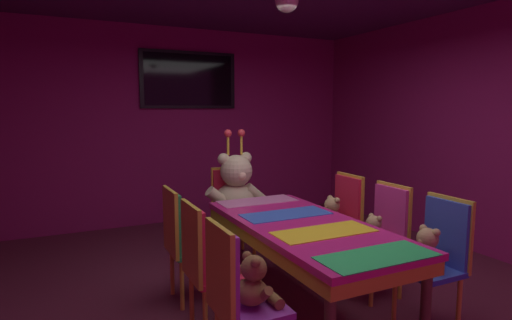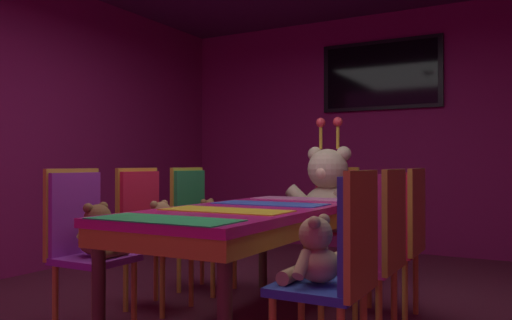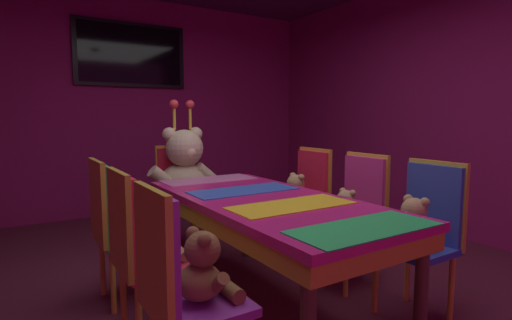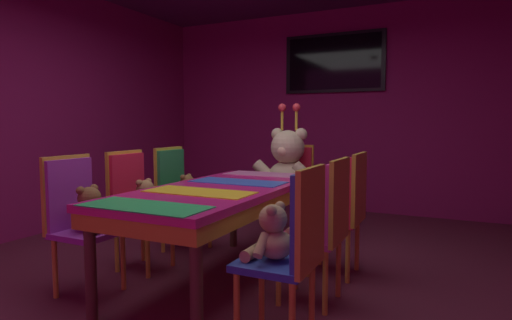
# 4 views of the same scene
# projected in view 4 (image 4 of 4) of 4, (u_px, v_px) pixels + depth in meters

# --- Properties ---
(ground_plane) EXTENTS (7.90, 7.90, 0.00)m
(ground_plane) POSITION_uv_depth(u_px,v_px,m) (221.00, 283.00, 3.25)
(ground_plane) COLOR #591E33
(wall_back) EXTENTS (5.20, 0.12, 2.80)m
(wall_back) POSITION_uv_depth(u_px,v_px,m) (335.00, 110.00, 6.01)
(wall_back) COLOR #8C1959
(wall_back) RESTS_ON ground_plane
(banquet_table) EXTENTS (0.90, 2.02, 0.75)m
(banquet_table) POSITION_uv_depth(u_px,v_px,m) (220.00, 198.00, 3.20)
(banquet_table) COLOR #C61E72
(banquet_table) RESTS_ON ground_plane
(chair_left_0) EXTENTS (0.42, 0.41, 0.98)m
(chair_left_0) POSITION_uv_depth(u_px,v_px,m) (76.00, 210.00, 3.05)
(chair_left_0) COLOR purple
(chair_left_0) RESTS_ON ground_plane
(teddy_left_0) EXTENTS (0.26, 0.34, 0.32)m
(teddy_left_0) POSITION_uv_depth(u_px,v_px,m) (90.00, 212.00, 2.99)
(teddy_left_0) COLOR brown
(teddy_left_0) RESTS_ON chair_left_0
(chair_left_1) EXTENTS (0.42, 0.41, 0.98)m
(chair_left_1) POSITION_uv_depth(u_px,v_px,m) (133.00, 197.00, 3.57)
(chair_left_1) COLOR red
(chair_left_1) RESTS_ON ground_plane
(teddy_left_1) EXTENTS (0.25, 0.32, 0.30)m
(teddy_left_1) POSITION_uv_depth(u_px,v_px,m) (146.00, 200.00, 3.51)
(teddy_left_1) COLOR #9E7247
(teddy_left_1) RESTS_ON chair_left_1
(chair_left_2) EXTENTS (0.42, 0.41, 0.98)m
(chair_left_2) POSITION_uv_depth(u_px,v_px,m) (175.00, 188.00, 4.10)
(chair_left_2) COLOR #268C4C
(chair_left_2) RESTS_ON ground_plane
(teddy_left_2) EXTENTS (0.23, 0.29, 0.28)m
(teddy_left_2) POSITION_uv_depth(u_px,v_px,m) (188.00, 191.00, 4.04)
(teddy_left_2) COLOR brown
(teddy_left_2) RESTS_ON chair_left_2
(chair_right_0) EXTENTS (0.42, 0.41, 0.98)m
(chair_right_0) POSITION_uv_depth(u_px,v_px,m) (297.00, 238.00, 2.29)
(chair_right_0) COLOR #2D47B2
(chair_right_0) RESTS_ON ground_plane
(teddy_right_0) EXTENTS (0.26, 0.34, 0.32)m
(teddy_right_0) POSITION_uv_depth(u_px,v_px,m) (272.00, 235.00, 2.35)
(teddy_right_0) COLOR tan
(teddy_right_0) RESTS_ON chair_right_0
(chair_right_1) EXTENTS (0.42, 0.41, 0.98)m
(chair_right_1) POSITION_uv_depth(u_px,v_px,m) (328.00, 217.00, 2.82)
(chair_right_1) COLOR #CC338C
(chair_right_1) RESTS_ON ground_plane
(teddy_right_1) EXTENTS (0.22, 0.29, 0.27)m
(teddy_right_1) POSITION_uv_depth(u_px,v_px,m) (307.00, 218.00, 2.88)
(teddy_right_1) COLOR tan
(teddy_right_1) RESTS_ON chair_right_1
(chair_right_2) EXTENTS (0.42, 0.41, 0.98)m
(chair_right_2) POSITION_uv_depth(u_px,v_px,m) (349.00, 202.00, 3.36)
(chair_right_2) COLOR red
(chair_right_2) RESTS_ON ground_plane
(teddy_right_2) EXTENTS (0.26, 0.33, 0.31)m
(teddy_right_2) POSITION_uv_depth(u_px,v_px,m) (331.00, 201.00, 3.42)
(teddy_right_2) COLOR tan
(teddy_right_2) RESTS_ON chair_right_2
(throne_chair) EXTENTS (0.41, 0.42, 0.98)m
(throne_chair) POSITION_uv_depth(u_px,v_px,m) (293.00, 181.00, 4.59)
(throne_chair) COLOR red
(throne_chair) RESTS_ON ground_plane
(king_teddy_bear) EXTENTS (0.75, 0.58, 0.96)m
(king_teddy_bear) POSITION_uv_depth(u_px,v_px,m) (287.00, 167.00, 4.42)
(king_teddy_bear) COLOR beige
(king_teddy_bear) RESTS_ON throne_chair
(wall_tv) EXTENTS (1.39, 0.06, 0.81)m
(wall_tv) POSITION_uv_depth(u_px,v_px,m) (334.00, 63.00, 5.87)
(wall_tv) COLOR black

